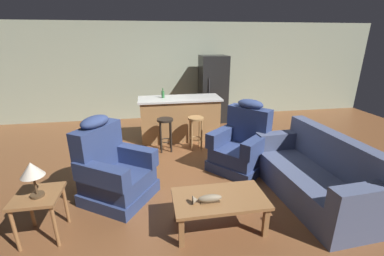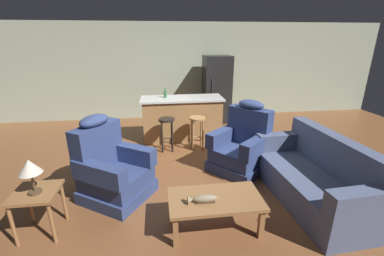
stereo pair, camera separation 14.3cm
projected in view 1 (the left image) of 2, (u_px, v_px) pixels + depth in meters
ground_plane at (190, 165)px, 4.68m from camera, size 12.00×12.00×0.00m
back_wall at (172, 72)px, 7.15m from camera, size 12.00×0.05×2.60m
coffee_table at (219, 201)px, 3.04m from camera, size 1.10×0.60×0.42m
fish_figurine at (207, 199)px, 2.92m from camera, size 0.34×0.10×0.10m
couch at (315, 176)px, 3.63m from camera, size 0.94×1.94×0.94m
recliner_near_lamp at (113, 171)px, 3.61m from camera, size 1.16×1.16×1.20m
recliner_near_island at (241, 145)px, 4.47m from camera, size 1.18×1.18×1.20m
end_table at (39, 202)px, 2.86m from camera, size 0.48×0.48×0.56m
table_lamp at (32, 171)px, 2.70m from camera, size 0.24×0.24×0.41m
kitchen_island at (180, 118)px, 5.77m from camera, size 1.80×0.70×0.95m
bar_stool_left at (165, 129)px, 5.13m from camera, size 0.32×0.32×0.68m
bar_stool_right at (196, 127)px, 5.23m from camera, size 0.32×0.32×0.68m
refrigerator at (213, 89)px, 6.92m from camera, size 0.70×0.69×1.76m
bottle_tall_green at (163, 94)px, 5.59m from camera, size 0.06×0.06×0.21m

